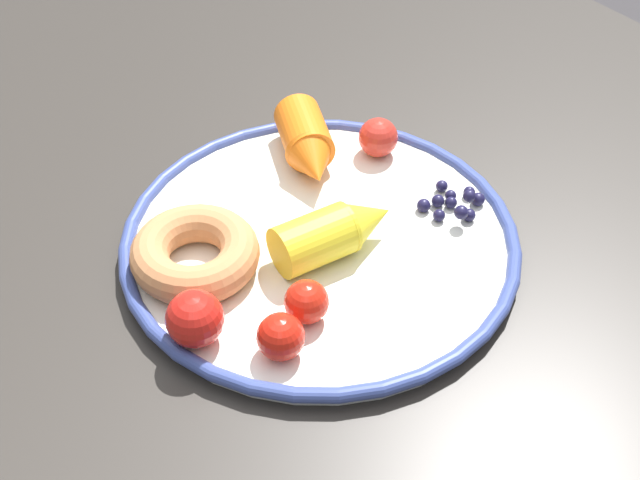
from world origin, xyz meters
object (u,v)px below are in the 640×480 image
Objects in this scene: plate at (320,243)px; tomato_far at (195,319)px; dining_table at (308,268)px; carrot_orange at (309,147)px; carrot_yellow at (337,231)px; tomato_near at (381,139)px; blueberry_pile at (454,202)px; tomato_extra at (307,302)px; tomato_mid at (281,337)px; donut at (195,254)px.

plate is 0.14m from tomato_far.
carrot_orange is (-0.02, 0.02, 0.12)m from dining_table.
carrot_yellow is at bearing -20.44° from dining_table.
carrot_orange is 3.16× the size of tomato_near.
tomato_near is at bearing 179.88° from blueberry_pile.
tomato_far is at bearing -78.91° from plate.
carrot_yellow reaches higher than plate.
tomato_extra is (0.03, 0.08, -0.00)m from tomato_far.
carrot_orange is (-0.08, 0.05, 0.02)m from plate.
dining_table is 0.14m from carrot_yellow.
carrot_yellow is 0.12m from tomato_mid.
tomato_far is at bearing -63.20° from dining_table.
blueberry_pile is 1.24× the size of tomato_far.
carrot_orange is 0.11m from carrot_yellow.
carrot_orange is at bearing 138.06° from dining_table.
dining_table is at bearing -92.80° from tomato_near.
plate is 0.03m from carrot_yellow.
plate is at bearing -28.44° from dining_table.
tomato_extra is at bearing -56.32° from carrot_yellow.
donut is at bearing -118.27° from carrot_yellow.
tomato_extra is at bearing -83.40° from blueberry_pile.
tomato_near is at bearing 94.95° from donut.
tomato_mid is at bearing -43.57° from dining_table.
tomato_extra is (0.12, -0.09, 0.12)m from dining_table.
carrot_orange is at bearing 119.86° from tomato_far.
carrot_yellow is at bearing 120.39° from tomato_mid.
tomato_extra reaches higher than donut.
plate is at bearing -109.63° from blueberry_pile.
donut reaches higher than plate.
tomato_extra is (0.11, -0.17, -0.00)m from tomato_near.
tomato_far is at bearing -93.10° from blueberry_pile.
tomato_near is 1.06× the size of tomato_extra.
tomato_near is 0.25m from tomato_mid.
plate is 0.11m from donut.
tomato_mid is at bearing -66.08° from tomato_extra.
tomato_extra is (0.06, -0.06, 0.02)m from plate.
donut reaches higher than blueberry_pile.
plate is 0.09m from tomato_extra.
tomato_mid is (0.06, -0.10, -0.00)m from carrot_yellow.
dining_table is 32.02× the size of tomato_near.
tomato_mid reaches higher than blueberry_pile.
tomato_extra reaches higher than plate.
donut is at bearing -110.37° from plate.
tomato_extra is (0.02, -0.17, 0.01)m from blueberry_pile.
carrot_orange reaches higher than blueberry_pile.
carrot_yellow reaches higher than dining_table.
carrot_orange is 1.02× the size of carrot_yellow.
carrot_yellow is 3.25× the size of tomato_extra.
blueberry_pile is (0.02, 0.11, -0.01)m from carrot_yellow.
tomato_near reaches higher than blueberry_pile.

